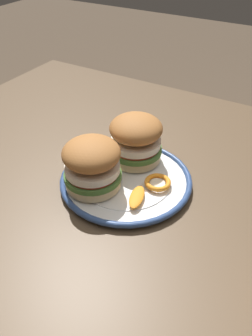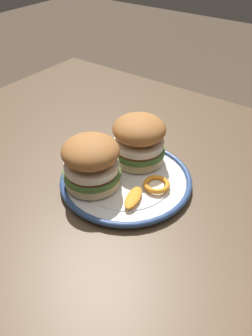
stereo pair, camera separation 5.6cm
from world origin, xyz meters
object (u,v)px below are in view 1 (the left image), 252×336
object	(u,v)px
dining_table	(155,224)
sandwich_half_left	(92,164)
sandwich_half_right	(136,138)
dinner_plate	(126,180)

from	to	relation	value
dining_table	sandwich_half_left	bearing A→B (deg)	30.45
sandwich_half_left	sandwich_half_right	world-z (taller)	same
dinner_plate	sandwich_half_right	distance (m)	0.09
sandwich_half_right	sandwich_half_left	bearing A→B (deg)	76.81
dining_table	sandwich_half_right	bearing A→B (deg)	-34.43
dining_table	sandwich_half_left	size ratio (longest dim) A/B	9.89
sandwich_half_right	dinner_plate	bearing A→B (deg)	102.91
sandwich_half_left	sandwich_half_right	size ratio (longest dim) A/B	0.91
dining_table	dinner_plate	world-z (taller)	dinner_plate
sandwich_half_left	sandwich_half_right	distance (m)	0.12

